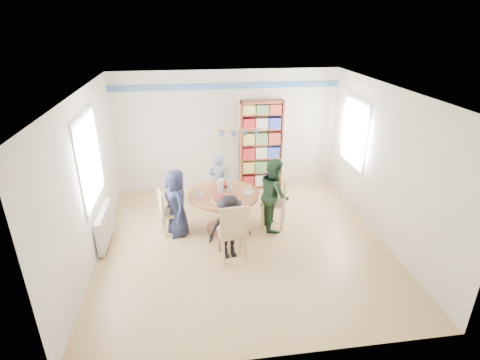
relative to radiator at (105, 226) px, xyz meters
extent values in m
plane|color=tan|center=(2.42, -0.30, -0.35)|extent=(5.00, 5.00, 0.00)
plane|color=white|center=(2.42, -0.30, 2.35)|extent=(5.00, 5.00, 0.00)
plane|color=white|center=(2.42, 2.20, 1.00)|extent=(5.00, 0.00, 5.00)
plane|color=white|center=(2.42, -2.80, 1.00)|extent=(5.00, 0.00, 5.00)
plane|color=white|center=(-0.08, -0.30, 1.00)|extent=(0.00, 5.00, 5.00)
plane|color=white|center=(4.92, -0.30, 1.00)|extent=(0.00, 5.00, 5.00)
cube|color=#376099|center=(2.42, 2.18, 2.00)|extent=(5.00, 0.02, 0.12)
cube|color=white|center=(-0.07, 0.00, 1.25)|extent=(0.03, 1.32, 1.52)
cube|color=white|center=(-0.05, 0.00, 1.25)|extent=(0.01, 1.20, 1.40)
cube|color=white|center=(4.90, 1.00, 1.20)|extent=(0.03, 1.12, 1.42)
cube|color=white|center=(4.88, 1.00, 1.20)|extent=(0.01, 1.00, 1.30)
cylinder|color=gold|center=(2.42, 0.20, 1.98)|extent=(0.01, 0.01, 0.75)
cylinder|color=gold|center=(2.42, 0.20, 1.60)|extent=(0.80, 0.02, 0.02)
cone|color=#3D65AB|center=(2.12, 0.20, 1.52)|extent=(0.11, 0.11, 0.10)
cone|color=#3D65AB|center=(2.32, 0.20, 1.52)|extent=(0.11, 0.11, 0.10)
cone|color=#3D65AB|center=(2.52, 0.20, 1.52)|extent=(0.11, 0.11, 0.10)
cone|color=#3D65AB|center=(2.72, 0.20, 1.52)|extent=(0.11, 0.11, 0.10)
cube|color=silver|center=(0.00, 0.00, 0.00)|extent=(0.10, 1.00, 0.60)
cube|color=silver|center=(0.06, -0.40, 0.00)|extent=(0.02, 0.06, 0.56)
cube|color=silver|center=(0.06, -0.20, 0.00)|extent=(0.02, 0.06, 0.56)
cube|color=silver|center=(0.06, 0.00, 0.00)|extent=(0.02, 0.06, 0.56)
cube|color=silver|center=(0.06, 0.20, 0.00)|extent=(0.02, 0.06, 0.56)
cube|color=silver|center=(0.06, 0.40, 0.00)|extent=(0.02, 0.06, 0.56)
cylinder|color=brown|center=(2.13, 0.20, 0.37)|extent=(1.30, 1.30, 0.05)
cylinder|color=brown|center=(2.13, 0.20, 0.00)|extent=(0.16, 0.16, 0.70)
cylinder|color=brown|center=(2.13, 0.20, -0.33)|extent=(0.70, 0.70, 0.04)
cube|color=#DAB986|center=(1.16, 0.23, 0.06)|extent=(0.47, 0.47, 0.05)
cube|color=#DAB986|center=(0.99, 0.19, 0.29)|extent=(0.13, 0.38, 0.46)
cube|color=#DAB986|center=(1.35, 0.12, -0.15)|extent=(0.04, 0.04, 0.40)
cube|color=#DAB986|center=(1.27, 0.42, -0.15)|extent=(0.04, 0.04, 0.40)
cube|color=#DAB986|center=(1.04, 0.04, -0.15)|extent=(0.04, 0.04, 0.40)
cube|color=#DAB986|center=(0.97, 0.35, -0.15)|extent=(0.04, 0.04, 0.40)
cube|color=#DAB986|center=(3.09, 0.25, 0.14)|extent=(0.59, 0.59, 0.05)
cube|color=#DAB986|center=(3.29, 0.18, 0.41)|extent=(0.20, 0.45, 0.55)
cube|color=#DAB986|center=(2.98, 0.49, -0.12)|extent=(0.06, 0.06, 0.47)
cube|color=#DAB986|center=(2.85, 0.14, -0.12)|extent=(0.06, 0.06, 0.47)
cube|color=#DAB986|center=(3.33, 0.36, -0.12)|extent=(0.06, 0.06, 0.47)
cube|color=#DAB986|center=(3.20, 0.01, -0.12)|extent=(0.06, 0.06, 0.47)
cube|color=#DAB986|center=(2.14, 1.20, 0.05)|extent=(0.49, 0.49, 0.04)
cube|color=#DAB986|center=(2.20, 1.36, 0.28)|extent=(0.37, 0.17, 0.45)
cube|color=#DAB986|center=(1.94, 1.11, -0.16)|extent=(0.05, 0.05, 0.39)
cube|color=#DAB986|center=(2.23, 1.00, -0.16)|extent=(0.05, 0.05, 0.39)
cube|color=#DAB986|center=(2.05, 1.39, -0.16)|extent=(0.05, 0.05, 0.39)
cube|color=#DAB986|center=(2.33, 1.29, -0.16)|extent=(0.05, 0.05, 0.39)
cube|color=#DAB986|center=(2.17, -0.70, 0.15)|extent=(0.50, 0.50, 0.06)
cube|color=#DAB986|center=(2.19, -0.91, 0.42)|extent=(0.46, 0.09, 0.55)
cube|color=#DAB986|center=(2.34, -0.50, -0.11)|extent=(0.05, 0.05, 0.47)
cube|color=#DAB986|center=(1.97, -0.53, -0.11)|extent=(0.05, 0.05, 0.47)
cube|color=#DAB986|center=(2.37, -0.87, -0.11)|extent=(0.05, 0.05, 0.47)
cube|color=#DAB986|center=(2.00, -0.91, -0.11)|extent=(0.05, 0.05, 0.47)
imported|color=#191E37|center=(1.27, 0.16, 0.29)|extent=(0.59, 0.73, 1.28)
imported|color=#18311D|center=(3.07, 0.17, 0.34)|extent=(0.55, 0.69, 1.38)
imported|color=gray|center=(2.12, 1.08, 0.25)|extent=(0.51, 0.41, 1.20)
imported|color=black|center=(2.13, -0.69, 0.22)|extent=(0.81, 0.58, 1.13)
cube|color=brown|center=(2.70, 2.04, 0.67)|extent=(0.04, 0.29, 2.04)
cube|color=brown|center=(3.64, 2.04, 0.67)|extent=(0.04, 0.29, 2.04)
cube|color=brown|center=(3.17, 2.04, 1.67)|extent=(0.97, 0.29, 0.04)
cube|color=brown|center=(3.17, 2.04, -0.32)|extent=(0.97, 0.29, 0.06)
cube|color=brown|center=(3.17, 2.18, 0.67)|extent=(0.97, 0.02, 2.04)
cube|color=brown|center=(3.17, 2.04, 0.04)|extent=(0.91, 0.27, 0.02)
cube|color=brown|center=(3.17, 2.04, 0.38)|extent=(0.91, 0.27, 0.02)
cube|color=brown|center=(3.17, 2.04, 0.72)|extent=(0.91, 0.27, 0.02)
cube|color=brown|center=(3.17, 2.04, 1.06)|extent=(0.91, 0.27, 0.02)
cube|color=brown|center=(3.17, 2.04, 1.40)|extent=(0.91, 0.27, 0.02)
cube|color=maroon|center=(2.88, 2.02, -0.17)|extent=(0.27, 0.21, 0.25)
cube|color=silver|center=(3.17, 2.02, -0.17)|extent=(0.27, 0.21, 0.25)
cube|color=#293B99|center=(3.46, 2.02, -0.17)|extent=(0.27, 0.21, 0.25)
cube|color=gold|center=(2.88, 2.02, 0.18)|extent=(0.27, 0.21, 0.25)
cube|color=#4A7641|center=(3.17, 2.02, 0.18)|extent=(0.27, 0.21, 0.25)
cube|color=maroon|center=(3.46, 2.02, 0.18)|extent=(0.27, 0.21, 0.25)
cube|color=maroon|center=(2.88, 2.02, 0.52)|extent=(0.27, 0.21, 0.25)
cube|color=silver|center=(3.17, 2.02, 0.52)|extent=(0.27, 0.21, 0.25)
cube|color=#293B99|center=(3.46, 2.02, 0.52)|extent=(0.27, 0.21, 0.25)
cube|color=gold|center=(2.88, 2.02, 0.86)|extent=(0.27, 0.21, 0.25)
cube|color=#4A7641|center=(3.17, 2.02, 0.86)|extent=(0.27, 0.21, 0.25)
cube|color=maroon|center=(3.46, 2.02, 0.86)|extent=(0.27, 0.21, 0.25)
cube|color=maroon|center=(2.88, 2.02, 1.20)|extent=(0.27, 0.21, 0.25)
cube|color=silver|center=(3.17, 2.02, 1.20)|extent=(0.27, 0.21, 0.25)
cube|color=#293B99|center=(3.46, 2.02, 1.20)|extent=(0.27, 0.21, 0.25)
cube|color=gold|center=(2.88, 2.02, 1.52)|extent=(0.27, 0.21, 0.21)
cube|color=#4A7641|center=(3.17, 2.02, 1.52)|extent=(0.27, 0.21, 0.21)
cube|color=maroon|center=(3.46, 2.02, 1.52)|extent=(0.27, 0.21, 0.21)
cylinder|color=white|center=(2.08, 0.28, 0.52)|extent=(0.12, 0.12, 0.23)
sphere|color=white|center=(2.08, 0.28, 0.63)|extent=(0.09, 0.09, 0.09)
cylinder|color=silver|center=(2.24, 0.32, 0.54)|extent=(0.07, 0.07, 0.27)
cylinder|color=#3D65AB|center=(2.24, 0.32, 0.68)|extent=(0.03, 0.03, 0.03)
cylinder|color=white|center=(2.18, 0.48, 0.41)|extent=(0.29, 0.29, 0.01)
cylinder|color=maroon|center=(2.18, 0.48, 0.46)|extent=(0.23, 0.23, 0.09)
cylinder|color=white|center=(2.03, -0.09, 0.41)|extent=(0.29, 0.29, 0.01)
cylinder|color=maroon|center=(2.03, -0.09, 0.46)|extent=(0.23, 0.23, 0.09)
cylinder|color=white|center=(1.66, 0.20, 0.40)|extent=(0.19, 0.19, 0.01)
imported|color=white|center=(1.66, 0.20, 0.45)|extent=(0.12, 0.12, 0.09)
cylinder|color=white|center=(2.59, 0.20, 0.40)|extent=(0.19, 0.19, 0.01)
imported|color=white|center=(2.59, 0.20, 0.45)|extent=(0.10, 0.10, 0.09)
cylinder|color=white|center=(2.13, 0.67, 0.40)|extent=(0.19, 0.19, 0.01)
imported|color=white|center=(2.13, 0.67, 0.45)|extent=(0.12, 0.12, 0.09)
cylinder|color=white|center=(2.13, -0.26, 0.40)|extent=(0.19, 0.19, 0.01)
imported|color=white|center=(2.13, -0.26, 0.45)|extent=(0.10, 0.10, 0.09)
camera|label=1|loc=(1.56, -5.96, 3.39)|focal=28.00mm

